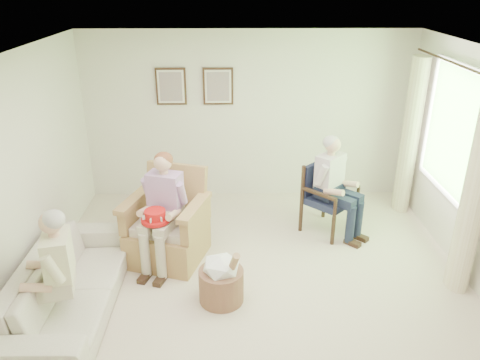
{
  "coord_description": "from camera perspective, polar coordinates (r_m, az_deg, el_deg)",
  "views": [
    {
      "loc": [
        -0.24,
        -4.21,
        3.3
      ],
      "look_at": [
        -0.15,
        0.9,
        1.05
      ],
      "focal_mm": 35.0,
      "sensor_mm": 36.0,
      "label": 1
    }
  ],
  "objects": [
    {
      "name": "floor",
      "position": [
        5.36,
        1.86,
        -14.31
      ],
      "size": [
        5.5,
        5.5,
        0.0
      ],
      "primitive_type": "plane",
      "color": "beige",
      "rests_on": "ground"
    },
    {
      "name": "back_wall",
      "position": [
        7.25,
        0.98,
        7.72
      ],
      "size": [
        5.0,
        0.04,
        2.6
      ],
      "primitive_type": "cube",
      "color": "silver",
      "rests_on": "ground"
    },
    {
      "name": "left_wall",
      "position": [
        5.18,
        -26.74,
        -1.66
      ],
      "size": [
        0.04,
        5.5,
        2.6
      ],
      "primitive_type": "cube",
      "color": "silver",
      "rests_on": "ground"
    },
    {
      "name": "ceiling",
      "position": [
        4.28,
        2.33,
        14.3
      ],
      "size": [
        5.0,
        5.5,
        0.02
      ],
      "primitive_type": "cube",
      "color": "white",
      "rests_on": "back_wall"
    },
    {
      "name": "window",
      "position": [
        6.29,
        24.68,
        5.72
      ],
      "size": [
        0.13,
        2.5,
        1.63
      ],
      "color": "#2D6B23",
      "rests_on": "right_wall"
    },
    {
      "name": "curtain_left",
      "position": [
        5.56,
        26.69,
        -1.73
      ],
      "size": [
        0.34,
        0.34,
        2.3
      ],
      "primitive_type": "cylinder",
      "color": "beige",
      "rests_on": "ground"
    },
    {
      "name": "curtain_right",
      "position": [
        7.22,
        20.03,
        4.94
      ],
      "size": [
        0.34,
        0.34,
        2.3
      ],
      "primitive_type": "cylinder",
      "color": "beige",
      "rests_on": "ground"
    },
    {
      "name": "framed_print_left",
      "position": [
        7.15,
        -8.41,
        11.21
      ],
      "size": [
        0.45,
        0.05,
        0.55
      ],
      "color": "#382114",
      "rests_on": "back_wall"
    },
    {
      "name": "framed_print_right",
      "position": [
        7.09,
        -2.69,
        11.34
      ],
      "size": [
        0.45,
        0.05,
        0.55
      ],
      "color": "#382114",
      "rests_on": "back_wall"
    },
    {
      "name": "wicker_armchair",
      "position": [
        5.95,
        -8.81,
        -6.19
      ],
      "size": [
        0.89,
        0.88,
        1.14
      ],
      "rotation": [
        0.0,
        0.0,
        -0.29
      ],
      "color": "tan",
      "rests_on": "ground"
    },
    {
      "name": "wood_armchair",
      "position": [
        6.59,
        10.77,
        -1.65
      ],
      "size": [
        0.62,
        0.58,
        0.95
      ],
      "rotation": [
        0.0,
        0.0,
        0.79
      ],
      "color": "black",
      "rests_on": "ground"
    },
    {
      "name": "sofa",
      "position": [
        5.31,
        -20.04,
        -11.99
      ],
      "size": [
        2.24,
        0.88,
        0.66
      ],
      "primitive_type": "imported",
      "rotation": [
        0.0,
        0.0,
        1.57
      ],
      "color": "silver",
      "rests_on": "ground"
    },
    {
      "name": "person_wicker",
      "position": [
        5.6,
        -9.29,
        -2.81
      ],
      "size": [
        0.4,
        0.62,
        1.4
      ],
      "rotation": [
        0.0,
        0.0,
        -0.29
      ],
      "color": "#BCB397",
      "rests_on": "ground"
    },
    {
      "name": "person_dark",
      "position": [
        6.34,
        11.22,
        -0.04
      ],
      "size": [
        0.4,
        0.63,
        1.36
      ],
      "rotation": [
        0.0,
        0.0,
        0.79
      ],
      "color": "#181F36",
      "rests_on": "ground"
    },
    {
      "name": "person_sofa",
      "position": [
        4.85,
        -21.81,
        -9.95
      ],
      "size": [
        0.42,
        0.62,
        1.3
      ],
      "rotation": [
        0.0,
        0.0,
        -1.34
      ],
      "color": "beige",
      "rests_on": "ground"
    },
    {
      "name": "red_hat",
      "position": [
        5.48,
        -10.28,
        -4.44
      ],
      "size": [
        0.33,
        0.33,
        0.14
      ],
      "color": "red",
      "rests_on": "person_wicker"
    },
    {
      "name": "hatbox",
      "position": [
        5.18,
        -2.28,
        -11.92
      ],
      "size": [
        0.5,
        0.5,
        0.72
      ],
      "color": "#A8785B",
      "rests_on": "ground"
    }
  ]
}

